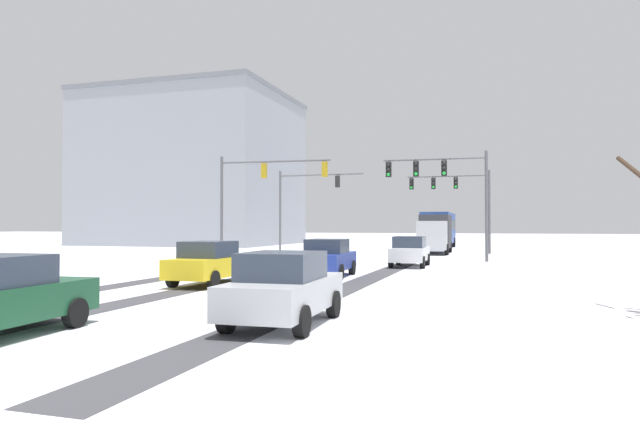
{
  "coord_description": "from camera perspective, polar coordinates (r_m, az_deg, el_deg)",
  "views": [
    {
      "loc": [
        8.52,
        -6.86,
        2.21
      ],
      "look_at": [
        0.0,
        20.4,
        2.8
      ],
      "focal_mm": 31.97,
      "sensor_mm": 36.0,
      "label": 1
    }
  ],
  "objects": [
    {
      "name": "wheel_track_left_lane",
      "position": [
        22.14,
        4.02,
        -6.9
      ],
      "size": [
        1.16,
        32.05,
        0.01
      ],
      "primitive_type": "cube",
      "color": "#424247",
      "rests_on": "ground"
    },
    {
      "name": "wheel_track_right_lane",
      "position": [
        23.8,
        -7.93,
        -6.49
      ],
      "size": [
        1.16,
        32.05,
        0.01
      ],
      "primitive_type": "cube",
      "color": "#424247",
      "rests_on": "ground"
    },
    {
      "name": "wheel_track_center",
      "position": [
        25.3,
        -14.4,
        -6.15
      ],
      "size": [
        1.12,
        32.05,
        0.01
      ],
      "primitive_type": "cube",
      "color": "#424247",
      "rests_on": "ground"
    },
    {
      "name": "sidewalk_kerb_right",
      "position": [
        20.11,
        19.68,
        -7.26
      ],
      "size": [
        4.0,
        32.05,
        0.12
      ],
      "primitive_type": "cube",
      "color": "white",
      "rests_on": "ground"
    },
    {
      "name": "traffic_signal_near_left",
      "position": [
        35.17,
        -6.12,
        2.86
      ],
      "size": [
        7.03,
        0.78,
        6.5
      ],
      "color": "#56565B",
      "rests_on": "ground"
    },
    {
      "name": "traffic_signal_far_left",
      "position": [
        44.44,
        -1.71,
        1.75
      ],
      "size": [
        6.89,
        0.39,
        6.5
      ],
      "color": "#56565B",
      "rests_on": "ground"
    },
    {
      "name": "traffic_signal_near_right",
      "position": [
        34.12,
        12.3,
        3.18
      ],
      "size": [
        6.02,
        0.56,
        6.5
      ],
      "color": "#56565B",
      "rests_on": "ground"
    },
    {
      "name": "traffic_signal_far_right",
      "position": [
        46.16,
        13.42,
        2.07
      ],
      "size": [
        6.42,
        0.38,
        6.5
      ],
      "color": "#56565B",
      "rests_on": "ground"
    },
    {
      "name": "car_white_lead",
      "position": [
        30.82,
        8.97,
        -3.76
      ],
      "size": [
        1.89,
        4.13,
        1.62
      ],
      "color": "silver",
      "rests_on": "ground"
    },
    {
      "name": "car_blue_second",
      "position": [
        24.49,
        0.78,
        -4.45
      ],
      "size": [
        2.0,
        4.18,
        1.62
      ],
      "color": "#233899",
      "rests_on": "ground"
    },
    {
      "name": "car_yellow_cab_third",
      "position": [
        21.63,
        -10.97,
        -4.86
      ],
      "size": [
        1.84,
        4.1,
        1.62
      ],
      "color": "yellow",
      "rests_on": "ground"
    },
    {
      "name": "car_silver_fourth",
      "position": [
        12.76,
        -3.66,
        -7.46
      ],
      "size": [
        1.93,
        4.15,
        1.62
      ],
      "color": "#B7BABF",
      "rests_on": "ground"
    },
    {
      "name": "bus_oncoming",
      "position": [
        55.99,
        11.83,
        -1.38
      ],
      "size": [
        2.79,
        11.04,
        3.38
      ],
      "color": "#284793",
      "rests_on": "ground"
    },
    {
      "name": "box_truck_delivery",
      "position": [
        45.35,
        11.44,
        -1.88
      ],
      "size": [
        2.45,
        7.45,
        3.02
      ],
      "color": "#B7BABF",
      "rests_on": "ground"
    },
    {
      "name": "office_building_far_left_block",
      "position": [
        68.41,
        -12.52,
        4.27
      ],
      "size": [
        21.87,
        18.28,
        17.33
      ],
      "color": "#9399A3",
      "rests_on": "ground"
    }
  ]
}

